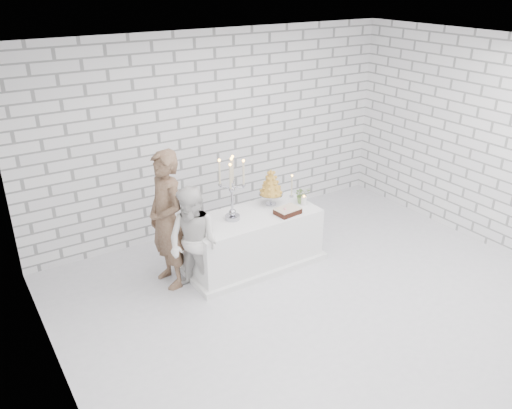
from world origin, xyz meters
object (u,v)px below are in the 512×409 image
bride (194,243)px  croquembouche (271,187)px  candelabra (232,189)px  cake_table (253,240)px  groom (167,220)px

bride → croquembouche: bride is taller
bride → croquembouche: 1.46m
candelabra → cake_table: bearing=-5.7°
croquembouche → bride: bearing=-164.5°
cake_table → groom: bearing=171.5°
croquembouche → groom: bearing=179.1°
bride → groom: bearing=174.9°
candelabra → bride: bearing=-159.3°
cake_table → croquembouche: bearing=20.9°
candelabra → groom: bearing=170.5°
cake_table → candelabra: candelabra is taller
bride → candelabra: 0.88m
groom → bride: groom is taller
groom → cake_table: bearing=76.5°
groom → candelabra: groom is taller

